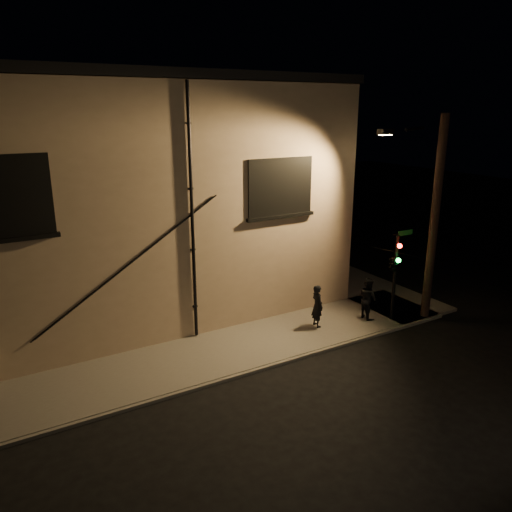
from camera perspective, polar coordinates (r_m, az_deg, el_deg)
ground at (r=16.03m, az=3.59°, el=-11.96°), size 90.00×90.00×0.00m
sidewalk at (r=19.96m, az=-0.53°, el=-5.77°), size 21.00×16.00×0.12m
building at (r=21.45m, az=-16.81°, el=7.19°), size 16.20×12.23×8.80m
pedestrian_a at (r=17.94m, az=7.01°, el=-5.67°), size 0.42×0.60×1.55m
pedestrian_b at (r=18.93m, az=12.65°, el=-4.73°), size 0.65×0.80×1.56m
traffic_signal at (r=18.42m, az=15.52°, el=-0.74°), size 1.34×1.96×3.33m
streetlamp_pole at (r=18.87m, az=19.46°, el=4.34°), size 2.03×1.40×7.49m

